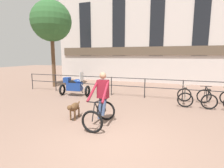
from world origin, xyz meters
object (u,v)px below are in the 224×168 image
Objects in this scene: dog at (74,108)px; parked_bicycle_near_lamp at (185,97)px; parked_motorcycle at (74,86)px; parked_bicycle_mid_left at (207,98)px; cyclist_with_bike at (101,102)px.

parked_bicycle_near_lamp is (3.80, 3.35, -0.06)m from dog.
parked_motorcycle is at bearing 2.78° from parked_bicycle_near_lamp.
parked_bicycle_near_lamp is 0.90m from parked_bicycle_mid_left.
cyclist_with_bike is 1.00× the size of parked_motorcycle.
parked_bicycle_near_lamp is at bearing 35.91° from dog.
parked_motorcycle is 6.61m from parked_bicycle_mid_left.
dog is at bearing 42.42° from parked_bicycle_near_lamp.
parked_bicycle_near_lamp and parked_bicycle_mid_left have the same top height.
cyclist_with_bike is at bearing -142.85° from parked_motorcycle.
cyclist_with_bike is at bearing -12.37° from dog.
parked_bicycle_mid_left is at bearing -93.54° from parked_motorcycle.
parked_bicycle_near_lamp reaches higher than dog.
parked_bicycle_near_lamp is at bearing -2.19° from parked_bicycle_mid_left.
cyclist_with_bike is 1.87× the size of dog.
cyclist_with_bike reaches higher than parked_bicycle_mid_left.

